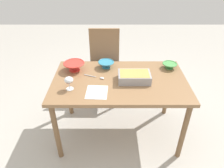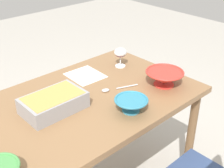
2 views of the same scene
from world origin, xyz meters
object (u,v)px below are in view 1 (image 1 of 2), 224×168
napkin (98,92)px  mixing_bowl (75,66)px  dining_table (120,86)px  chair (105,62)px  small_bowl (107,64)px  serving_bowl (170,65)px  serving_spoon (99,77)px  wine_glass (70,81)px  casserole_dish (135,77)px

napkin → mixing_bowl: bearing=122.9°
dining_table → chair: bearing=103.2°
mixing_bowl → small_bowl: bearing=10.1°
mixing_bowl → napkin: bearing=-57.1°
dining_table → chair: (-0.18, 0.75, -0.12)m
serving_bowl → serving_spoon: bearing=-165.0°
chair → serving_bowl: 0.92m
wine_glass → napkin: wine_glass is taller
mixing_bowl → serving_bowl: 1.01m
dining_table → wine_glass: size_ratio=10.33×
mixing_bowl → serving_bowl: size_ratio=1.41×
chair → casserole_dish: (0.32, -0.77, 0.25)m
dining_table → napkin: (-0.21, -0.21, 0.08)m
casserole_dish → chair: bearing=112.3°
serving_bowl → chair: bearing=144.0°
chair → small_bowl: size_ratio=5.57×
casserole_dish → mixing_bowl: (-0.61, 0.21, 0.00)m
casserole_dish → mixing_bowl: mixing_bowl is taller
chair → wine_glass: chair is taller
serving_spoon → napkin: size_ratio=0.99×
dining_table → casserole_dish: 0.19m
dining_table → serving_spoon: (-0.21, 0.03, 0.08)m
napkin → wine_glass: bearing=168.5°
dining_table → mixing_bowl: size_ratio=6.02×
chair → mixing_bowl: bearing=-117.6°
wine_glass → small_bowl: bearing=51.7°
small_bowl → serving_bowl: (0.68, -0.02, -0.01)m
wine_glass → casserole_dish: wine_glass is taller
chair → small_bowl: bearing=-85.6°
small_bowl → casserole_dish: bearing=-43.9°
dining_table → napkin: size_ratio=6.22×
wine_glass → small_bowl: (0.32, 0.41, -0.05)m
chair → mixing_bowl: (-0.29, -0.56, 0.25)m
serving_bowl → serving_spoon: size_ratio=0.74×
casserole_dish → napkin: 0.40m
chair → napkin: 0.99m
casserole_dish → napkin: casserole_dish is taller
dining_table → serving_bowl: (0.54, 0.23, 0.11)m
dining_table → wine_glass: 0.52m
dining_table → napkin: bearing=-134.9°
serving_bowl → serving_spoon: (-0.75, -0.20, -0.03)m
napkin → serving_bowl: bearing=30.6°
casserole_dish → dining_table: bearing=172.2°
chair → casserole_dish: chair is taller
chair → wine_glass: size_ratio=7.43×
wine_glass → serving_spoon: bearing=37.8°
casserole_dish → serving_bowl: size_ratio=1.99×
serving_spoon → chair: bearing=87.2°
wine_glass → serving_spoon: 0.33m
small_bowl → serving_spoon: 0.23m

